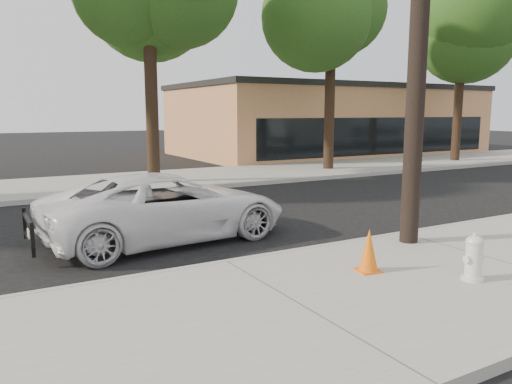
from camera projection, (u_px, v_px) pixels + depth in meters
ground at (181, 241)px, 10.15m from camera, size 120.00×120.00×0.00m
near_sidewalk at (301, 310)px, 6.44m from camera, size 90.00×4.40×0.15m
far_sidewalk at (93, 185)px, 17.44m from camera, size 90.00×5.00×0.15m
curb_near at (226, 265)px, 8.33m from camera, size 90.00×0.12×0.16m
building_main at (328, 121)px, 31.36m from camera, size 18.00×10.00×4.00m
tree_d at (337, 21)px, 20.93m from camera, size 4.50×4.35×8.75m
tree_e at (469, 28)px, 24.59m from camera, size 4.80×4.65×9.25m
police_cruiser at (168, 207)px, 10.16m from camera, size 5.19×2.75×1.39m
fire_hydrant at (474, 259)px, 7.33m from camera, size 0.35×0.32×0.67m
traffic_cone at (369, 251)px, 7.73m from camera, size 0.40×0.40×0.68m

